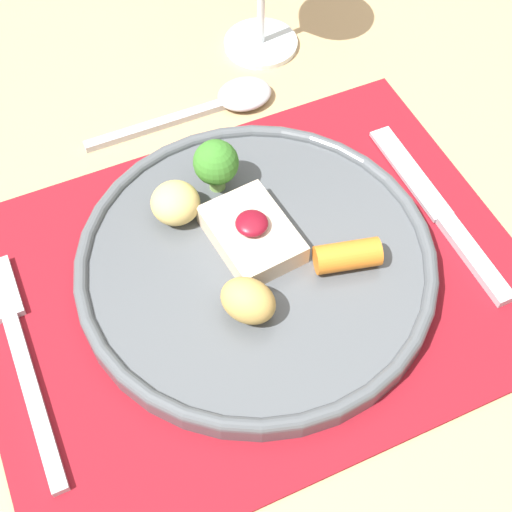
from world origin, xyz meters
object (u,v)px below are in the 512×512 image
Objects in this scene: fork at (19,348)px; knife at (446,221)px; dinner_plate at (254,258)px; spoon at (227,100)px.

knife is (0.37, -0.03, -0.00)m from fork.
spoon is (0.05, 0.19, -0.01)m from dinner_plate.
dinner_plate is 0.20m from spoon.
dinner_plate is 0.20m from fork.
knife is at bearing -6.52° from fork.
spoon is at bearing 73.71° from dinner_plate.
spoon is (-0.12, 0.21, 0.00)m from knife.
knife is (0.17, -0.03, -0.01)m from dinner_plate.
fork is at bearing 178.91° from dinner_plate.
fork is 1.00× the size of knife.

